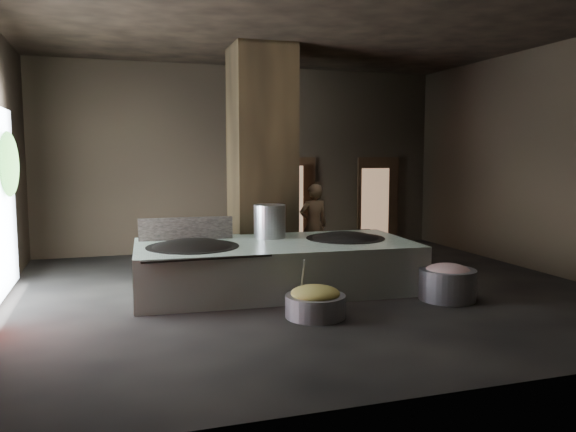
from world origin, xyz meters
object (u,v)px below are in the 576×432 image
object	(u,v)px
wok_left	(193,252)
stock_pot	(270,222)
meat_basin	(447,284)
wok_right	(345,243)
hearth_platform	(276,266)
cook	(314,225)
veg_basin	(315,306)

from	to	relation	value
wok_left	stock_pot	distance (m)	1.66
meat_basin	wok_right	bearing A→B (deg)	125.09
hearth_platform	cook	distance (m)	2.33
wok_right	veg_basin	size ratio (longest dim) A/B	1.60
hearth_platform	veg_basin	world-z (taller)	hearth_platform
wok_right	meat_basin	distance (m)	2.01
hearth_platform	cook	size ratio (longest dim) A/B	2.75
wok_right	meat_basin	world-z (taller)	wok_right
hearth_platform	meat_basin	world-z (taller)	hearth_platform
hearth_platform	wok_left	world-z (taller)	wok_left
hearth_platform	meat_basin	bearing A→B (deg)	-28.65
stock_pot	cook	size ratio (longest dim) A/B	0.36
hearth_platform	wok_left	distance (m)	1.49
wok_right	veg_basin	distance (m)	2.34
veg_basin	meat_basin	bearing A→B (deg)	6.46
wok_right	cook	world-z (taller)	cook
hearth_platform	cook	world-z (taller)	cook
hearth_platform	cook	xyz separation A→B (m)	(1.38, 1.82, 0.45)
wok_right	cook	bearing A→B (deg)	88.93
wok_right	stock_pot	bearing A→B (deg)	158.96
cook	hearth_platform	bearing A→B (deg)	50.85
hearth_platform	wok_right	world-z (taller)	wok_right
stock_pot	veg_basin	xyz separation A→B (m)	(0.02, -2.37, -0.97)
cook	meat_basin	xyz separation A→B (m)	(1.09, -3.37, -0.62)
wok_left	stock_pot	xyz separation A→B (m)	(1.50, 0.60, 0.38)
cook	veg_basin	bearing A→B (deg)	68.23
cook	wok_left	bearing A→B (deg)	31.51
hearth_platform	stock_pot	xyz separation A→B (m)	(0.05, 0.55, 0.71)
wok_right	stock_pot	size ratio (longest dim) A/B	2.25
stock_pot	meat_basin	bearing A→B (deg)	-40.88
wok_left	veg_basin	xyz separation A→B (m)	(1.52, -1.77, -0.59)
stock_pot	cook	world-z (taller)	cook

